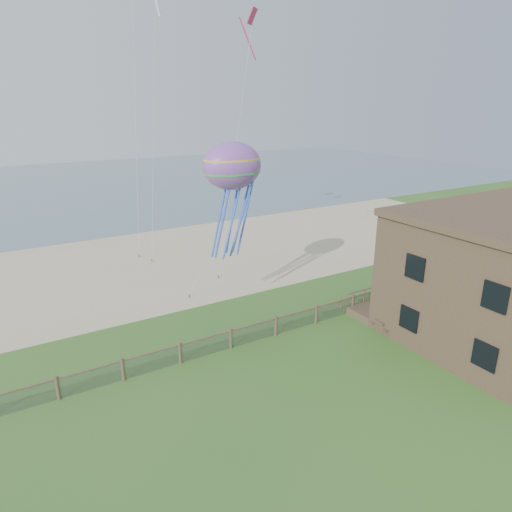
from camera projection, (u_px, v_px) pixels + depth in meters
name	position (u px, v px, depth m)	size (l,w,h in m)	color
ground	(344.00, 386.00, 22.12)	(160.00, 160.00, 0.00)	#366322
sand_beach	(175.00, 260.00, 39.98)	(72.00, 20.00, 0.02)	#BFB38A
ocean	(77.00, 186.00, 75.73)	(160.00, 68.00, 0.02)	slate
chainlink_fence	(276.00, 327.00, 26.81)	(36.20, 0.20, 1.25)	#493B29
motel_deck	(436.00, 292.00, 32.45)	(15.00, 2.00, 0.50)	brown
picnic_table	(389.00, 324.00, 27.48)	(1.84, 1.39, 0.78)	brown
octopus_kite	(233.00, 197.00, 28.33)	(3.67, 2.59, 7.56)	#FF2870
kite_red	(252.00, 29.00, 27.39)	(0.98, 0.70, 2.43)	#C6234C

